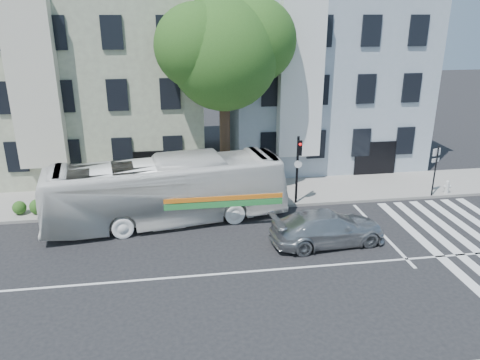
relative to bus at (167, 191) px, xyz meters
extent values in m
plane|color=black|center=(3.20, -5.20, -1.59)|extent=(120.00, 120.00, 0.00)
cube|color=gray|center=(3.20, 2.80, -1.52)|extent=(80.00, 4.00, 0.15)
cube|color=gray|center=(-3.80, 9.80, 3.91)|extent=(12.00, 10.00, 11.00)
cube|color=#93A2AF|center=(10.20, 9.80, 3.91)|extent=(12.00, 10.00, 11.00)
cylinder|color=#2D2116|center=(3.20, 3.30, 1.01)|extent=(0.56, 0.56, 5.20)
sphere|color=#1F4215|center=(3.20, 3.30, 5.91)|extent=(5.60, 5.60, 5.60)
sphere|color=#1F4215|center=(4.80, 3.70, 6.61)|extent=(4.40, 4.40, 4.40)
sphere|color=#1F4215|center=(1.80, 3.00, 6.41)|extent=(4.20, 4.20, 4.20)
sphere|color=#1F4215|center=(3.50, 4.50, 7.61)|extent=(3.80, 3.80, 3.80)
sphere|color=#1F4215|center=(2.60, 3.90, 4.91)|extent=(3.40, 3.40, 3.40)
imported|color=white|center=(0.00, 0.00, 0.00)|extent=(4.30, 11.71, 3.19)
imported|color=#ADB0B4|center=(6.91, -3.31, -0.86)|extent=(2.54, 5.26, 1.48)
cylinder|color=black|center=(6.64, 1.03, 0.27)|extent=(0.12, 0.12, 3.73)
cube|color=black|center=(6.64, 0.78, 1.61)|extent=(0.28, 0.23, 0.76)
sphere|color=red|center=(6.64, 0.65, 1.83)|extent=(0.14, 0.14, 0.14)
cylinder|color=white|center=(6.64, 0.88, 0.72)|extent=(0.39, 0.10, 0.39)
cylinder|color=silver|center=(15.23, 1.10, -1.14)|extent=(0.24, 0.24, 0.60)
sphere|color=silver|center=(15.23, 1.10, -0.81)|extent=(0.22, 0.22, 0.22)
cylinder|color=silver|center=(15.23, 1.10, -1.06)|extent=(0.41, 0.16, 0.14)
cylinder|color=black|center=(14.24, 0.90, -0.03)|extent=(0.08, 0.08, 2.83)
cube|color=white|center=(14.24, 1.00, 0.99)|extent=(0.50, 0.20, 0.40)
cube|color=white|center=(14.24, 1.00, 0.54)|extent=(0.50, 0.20, 0.20)
camera|label=1|loc=(0.37, -20.99, 8.07)|focal=35.00mm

